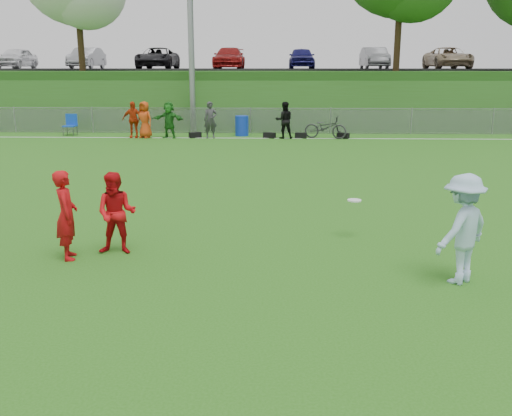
{
  "coord_description": "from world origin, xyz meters",
  "views": [
    {
      "loc": [
        1.29,
        -8.72,
        3.32
      ],
      "look_at": [
        0.97,
        0.5,
        1.01
      ],
      "focal_mm": 40.0,
      "sensor_mm": 36.0,
      "label": 1
    }
  ],
  "objects_px": {
    "player_red_left": "(66,215)",
    "player_red_center": "(117,213)",
    "frisbee": "(354,200)",
    "recycling_bin": "(242,126)",
    "player_blue": "(462,229)",
    "bicycle": "(326,127)"
  },
  "relations": [
    {
      "from": "player_red_center",
      "to": "recycling_bin",
      "type": "relative_size",
      "value": 1.55
    },
    {
      "from": "player_red_center",
      "to": "frisbee",
      "type": "xyz_separation_m",
      "value": [
        4.39,
        1.12,
        0.01
      ]
    },
    {
      "from": "player_blue",
      "to": "recycling_bin",
      "type": "xyz_separation_m",
      "value": [
        -4.55,
        19.15,
        -0.39
      ]
    },
    {
      "from": "player_blue",
      "to": "bicycle",
      "type": "distance_m",
      "value": 18.21
    },
    {
      "from": "bicycle",
      "to": "player_red_center",
      "type": "bearing_deg",
      "value": 178.27
    },
    {
      "from": "player_red_left",
      "to": "bicycle",
      "type": "xyz_separation_m",
      "value": [
        5.94,
        17.29,
        -0.27
      ]
    },
    {
      "from": "frisbee",
      "to": "bicycle",
      "type": "distance_m",
      "value": 15.89
    },
    {
      "from": "player_red_center",
      "to": "recycling_bin",
      "type": "xyz_separation_m",
      "value": [
        1.18,
        17.94,
        -0.27
      ]
    },
    {
      "from": "player_red_left",
      "to": "frisbee",
      "type": "distance_m",
      "value": 5.37
    },
    {
      "from": "player_blue",
      "to": "bicycle",
      "type": "relative_size",
      "value": 0.88
    },
    {
      "from": "frisbee",
      "to": "recycling_bin",
      "type": "xyz_separation_m",
      "value": [
        -3.21,
        16.82,
        -0.28
      ]
    },
    {
      "from": "player_red_center",
      "to": "bicycle",
      "type": "height_order",
      "value": "player_red_center"
    },
    {
      "from": "player_red_left",
      "to": "frisbee",
      "type": "relative_size",
      "value": 5.75
    },
    {
      "from": "player_red_left",
      "to": "player_red_center",
      "type": "bearing_deg",
      "value": -87.3
    },
    {
      "from": "player_blue",
      "to": "recycling_bin",
      "type": "distance_m",
      "value": 19.69
    },
    {
      "from": "player_red_center",
      "to": "bicycle",
      "type": "relative_size",
      "value": 0.76
    },
    {
      "from": "player_red_left",
      "to": "recycling_bin",
      "type": "height_order",
      "value": "player_red_left"
    },
    {
      "from": "frisbee",
      "to": "bicycle",
      "type": "height_order",
      "value": "bicycle"
    },
    {
      "from": "frisbee",
      "to": "player_blue",
      "type": "bearing_deg",
      "value": -60.03
    },
    {
      "from": "player_red_left",
      "to": "bicycle",
      "type": "bearing_deg",
      "value": -37.53
    },
    {
      "from": "recycling_bin",
      "to": "player_blue",
      "type": "bearing_deg",
      "value": -76.63
    },
    {
      "from": "player_blue",
      "to": "bicycle",
      "type": "height_order",
      "value": "player_blue"
    }
  ]
}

